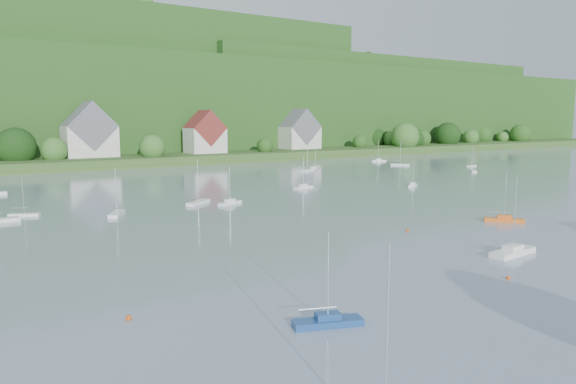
% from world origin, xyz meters
% --- Properties ---
extents(far_shore_strip, '(600.00, 60.00, 3.00)m').
position_xyz_m(far_shore_strip, '(0.00, 200.00, 1.50)').
color(far_shore_strip, '#274B1C').
rests_on(far_shore_strip, ground).
extents(forested_ridge, '(620.00, 181.22, 69.89)m').
position_xyz_m(forested_ridge, '(0.39, 268.57, 22.89)').
color(forested_ridge, '#1B4215').
rests_on(forested_ridge, ground).
extents(village_building_2, '(16.00, 11.44, 18.00)m').
position_xyz_m(village_building_2, '(5.00, 188.00, 10.27)').
color(village_building_2, beige).
rests_on(village_building_2, far_shore_strip).
extents(village_building_3, '(13.00, 10.40, 15.50)m').
position_xyz_m(village_building_3, '(45.00, 186.00, 9.43)').
color(village_building_3, beige).
rests_on(village_building_3, far_shore_strip).
extents(village_building_4, '(15.00, 10.40, 16.50)m').
position_xyz_m(village_building_4, '(90.00, 190.00, 9.59)').
color(village_building_4, beige).
rests_on(village_building_4, far_shore_strip).
extents(near_sailboat_1, '(5.47, 3.22, 7.14)m').
position_xyz_m(near_sailboat_1, '(-16.38, 35.91, 0.41)').
color(near_sailboat_1, navy).
rests_on(near_sailboat_1, ground).
extents(near_sailboat_4, '(6.86, 2.34, 9.11)m').
position_xyz_m(near_sailboat_4, '(14.16, 40.86, 0.47)').
color(near_sailboat_4, white).
rests_on(near_sailboat_4, ground).
extents(near_sailboat_5, '(4.99, 5.32, 7.70)m').
position_xyz_m(near_sailboat_5, '(31.11, 53.60, 0.42)').
color(near_sailboat_5, orange).
rests_on(near_sailboat_5, ground).
extents(mooring_buoy_2, '(0.42, 0.42, 0.42)m').
position_xyz_m(mooring_buoy_2, '(5.49, 35.58, 0.00)').
color(mooring_buoy_2, '#D64A11').
rests_on(mooring_buoy_2, ground).
extents(mooring_buoy_3, '(0.44, 0.44, 0.44)m').
position_xyz_m(mooring_buoy_3, '(14.02, 56.87, 0.00)').
color(mooring_buoy_3, '#D64A11').
rests_on(mooring_buoy_3, ground).
extents(mooring_buoy_5, '(0.47, 0.47, 0.47)m').
position_xyz_m(mooring_buoy_5, '(-28.32, 45.50, 0.00)').
color(mooring_buoy_5, '#D64A11').
rests_on(mooring_buoy_5, ground).
extents(far_sailboat_cluster, '(196.92, 61.45, 8.71)m').
position_xyz_m(far_sailboat_cluster, '(13.45, 118.08, 0.37)').
color(far_sailboat_cluster, white).
rests_on(far_sailboat_cluster, ground).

